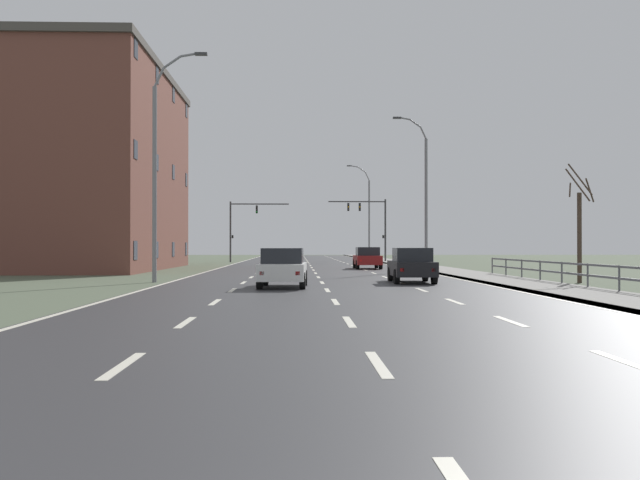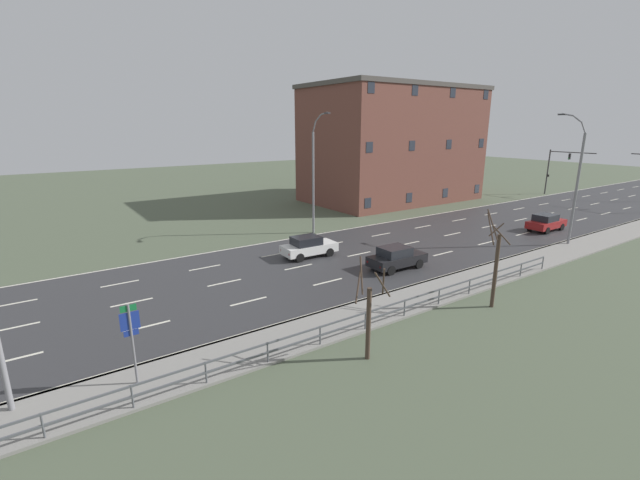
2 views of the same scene
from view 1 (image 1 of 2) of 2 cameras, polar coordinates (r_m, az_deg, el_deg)
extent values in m
cube|color=#4C5642|center=(50.34, -0.61, -2.44)|extent=(160.00, 160.00, 0.12)
cube|color=#303033|center=(62.33, -0.85, -2.00)|extent=(14.00, 120.00, 0.02)
cube|color=beige|center=(10.12, -15.67, -9.76)|extent=(0.16, 2.20, 0.01)
cube|color=beige|center=(15.37, -10.84, -6.58)|extent=(0.16, 2.20, 0.01)
cube|color=beige|center=(20.70, -8.51, -5.00)|extent=(0.16, 2.20, 0.01)
cube|color=beige|center=(26.06, -7.13, -4.07)|extent=(0.16, 2.20, 0.01)
cube|color=beige|center=(31.43, -6.23, -3.46)|extent=(0.16, 2.20, 0.01)
cube|color=beige|center=(36.81, -5.59, -3.03)|extent=(0.16, 2.20, 0.01)
cube|color=beige|center=(42.20, -5.12, -2.70)|extent=(0.16, 2.20, 0.01)
cube|color=beige|center=(47.59, -4.75, -2.45)|extent=(0.16, 2.20, 0.01)
cube|color=beige|center=(52.98, -4.46, -2.25)|extent=(0.16, 2.20, 0.01)
cube|color=beige|center=(58.37, -4.22, -2.09)|extent=(0.16, 2.20, 0.01)
cube|color=beige|center=(63.77, -4.03, -1.95)|extent=(0.16, 2.20, 0.01)
cube|color=beige|center=(69.16, -3.86, -1.84)|extent=(0.16, 2.20, 0.01)
cube|color=beige|center=(74.56, -3.72, -1.74)|extent=(0.16, 2.20, 0.01)
cube|color=beige|center=(79.95, -3.59, -1.65)|extent=(0.16, 2.20, 0.01)
cube|color=beige|center=(85.35, -3.48, -1.58)|extent=(0.16, 2.20, 0.01)
cube|color=beige|center=(90.75, -3.39, -1.52)|extent=(0.16, 2.20, 0.01)
cube|color=beige|center=(96.14, -3.30, -1.46)|extent=(0.16, 2.20, 0.01)
cube|color=beige|center=(101.54, -3.23, -1.41)|extent=(0.16, 2.20, 0.01)
cube|color=beige|center=(106.94, -3.16, -1.36)|extent=(0.16, 2.20, 0.01)
cube|color=beige|center=(112.34, -3.10, -1.32)|extent=(0.16, 2.20, 0.01)
cube|color=beige|center=(117.74, -3.04, -1.28)|extent=(0.16, 2.20, 0.01)
cube|color=beige|center=(9.90, 4.73, -9.98)|extent=(0.16, 2.20, 0.01)
cube|color=beige|center=(15.23, 2.37, -6.64)|extent=(0.16, 2.20, 0.01)
cube|color=beige|center=(20.60, 1.25, -5.03)|extent=(0.16, 2.20, 0.01)
cube|color=beige|center=(25.98, 0.60, -4.09)|extent=(0.16, 2.20, 0.01)
cube|color=beige|center=(31.36, 0.17, -3.47)|extent=(0.16, 2.20, 0.01)
cube|color=beige|center=(36.75, -0.13, -3.03)|extent=(0.16, 2.20, 0.01)
cube|color=beige|center=(42.15, -0.36, -2.71)|extent=(0.16, 2.20, 0.01)
cube|color=beige|center=(47.54, -0.53, -2.45)|extent=(0.16, 2.20, 0.01)
cube|color=beige|center=(52.94, -0.67, -2.25)|extent=(0.16, 2.20, 0.01)
cube|color=beige|center=(58.34, -0.78, -2.09)|extent=(0.16, 2.20, 0.01)
cube|color=beige|center=(63.73, -0.88, -1.95)|extent=(0.16, 2.20, 0.01)
cube|color=beige|center=(69.13, -0.96, -1.84)|extent=(0.16, 2.20, 0.01)
cube|color=beige|center=(74.53, -1.02, -1.74)|extent=(0.16, 2.20, 0.01)
cube|color=beige|center=(79.93, -1.08, -1.66)|extent=(0.16, 2.20, 0.01)
cube|color=beige|center=(85.32, -1.13, -1.58)|extent=(0.16, 2.20, 0.01)
cube|color=beige|center=(90.72, -1.18, -1.52)|extent=(0.16, 2.20, 0.01)
cube|color=beige|center=(96.12, -1.22, -1.46)|extent=(0.16, 2.20, 0.01)
cube|color=beige|center=(101.52, -1.25, -1.41)|extent=(0.16, 2.20, 0.01)
cube|color=beige|center=(106.92, -1.29, -1.36)|extent=(0.16, 2.20, 0.01)
cube|color=beige|center=(112.32, -1.31, -1.32)|extent=(0.16, 2.20, 0.01)
cube|color=beige|center=(117.72, -1.34, -1.28)|extent=(0.16, 2.20, 0.01)
cube|color=beige|center=(10.87, 23.62, -9.09)|extent=(0.16, 2.20, 0.01)
cube|color=beige|center=(15.88, 15.15, -6.37)|extent=(0.16, 2.20, 0.01)
cube|color=beige|center=(21.08, 10.83, -4.92)|extent=(0.16, 2.20, 0.01)
cube|color=beige|center=(26.36, 8.24, -4.03)|extent=(0.16, 2.20, 0.01)
cube|color=beige|center=(31.68, 6.52, -3.44)|extent=(0.16, 2.20, 0.01)
cube|color=beige|center=(37.03, 5.29, -3.01)|extent=(0.16, 2.20, 0.01)
cube|color=beige|center=(42.39, 4.38, -2.69)|extent=(0.16, 2.20, 0.01)
cube|color=beige|center=(47.75, 3.67, -2.44)|extent=(0.16, 2.20, 0.01)
cube|color=beige|center=(53.13, 3.11, -2.25)|extent=(0.16, 2.20, 0.01)
cube|color=beige|center=(58.51, 2.65, -2.08)|extent=(0.16, 2.20, 0.01)
cube|color=beige|center=(63.89, 2.26, -1.95)|extent=(0.16, 2.20, 0.01)
cube|color=beige|center=(69.28, 1.94, -1.84)|extent=(0.16, 2.20, 0.01)
cube|color=beige|center=(74.66, 1.66, -1.74)|extent=(0.16, 2.20, 0.01)
cube|color=beige|center=(80.05, 1.42, -1.65)|extent=(0.16, 2.20, 0.01)
cube|color=beige|center=(85.44, 1.22, -1.58)|extent=(0.16, 2.20, 0.01)
cube|color=beige|center=(90.83, 1.03, -1.52)|extent=(0.16, 2.20, 0.01)
cube|color=beige|center=(96.23, 0.87, -1.46)|extent=(0.16, 2.20, 0.01)
cube|color=beige|center=(101.62, 0.72, -1.41)|extent=(0.16, 2.20, 0.01)
cube|color=beige|center=(107.01, 0.59, -1.36)|extent=(0.16, 2.20, 0.01)
cube|color=beige|center=(112.41, 0.47, -1.32)|extent=(0.16, 2.20, 0.01)
cube|color=beige|center=(117.80, 0.36, -1.28)|extent=(0.16, 2.20, 0.01)
cube|color=beige|center=(62.83, 5.41, -1.97)|extent=(0.16, 120.00, 0.01)
cube|color=beige|center=(62.59, -7.14, -1.98)|extent=(0.16, 120.00, 0.01)
cube|color=gray|center=(63.06, 6.89, -1.93)|extent=(3.00, 120.00, 0.12)
cube|color=slate|center=(62.86, 5.62, -1.94)|extent=(0.16, 120.00, 0.12)
cube|color=#515459|center=(24.84, 24.35, -2.07)|extent=(0.06, 33.70, 0.08)
cube|color=#515459|center=(24.85, 24.35, -2.99)|extent=(0.06, 33.70, 0.08)
cylinder|color=#515459|center=(26.02, 23.09, -2.99)|extent=(0.07, 0.07, 1.00)
cylinder|color=#515459|center=(28.39, 20.88, -2.79)|extent=(0.07, 0.07, 1.00)
cylinder|color=#515459|center=(30.80, 19.01, -2.61)|extent=(0.07, 0.07, 1.00)
cylinder|color=#515459|center=(33.23, 17.41, -2.46)|extent=(0.07, 0.07, 1.00)
cylinder|color=#515459|center=(35.69, 16.03, -2.32)|extent=(0.07, 0.07, 1.00)
cylinder|color=#515459|center=(38.16, 14.84, -2.21)|extent=(0.07, 0.07, 1.00)
cylinder|color=#515459|center=(40.65, 13.78, -2.10)|extent=(0.07, 0.07, 1.00)
cylinder|color=slate|center=(48.00, 8.60, 2.85)|extent=(0.20, 0.20, 8.89)
cylinder|color=slate|center=(48.49, 8.37, 8.58)|extent=(0.47, 0.11, 0.85)
cylinder|color=slate|center=(48.51, 7.72, 9.36)|extent=(0.79, 0.11, 0.60)
cylinder|color=slate|center=(48.44, 6.78, 9.77)|extent=(0.89, 0.11, 0.26)
cube|color=#333335|center=(48.38, 6.26, 9.81)|extent=(0.56, 0.24, 0.12)
cylinder|color=slate|center=(85.01, 4.00, 1.63)|extent=(0.20, 0.20, 9.57)
cylinder|color=slate|center=(85.35, 3.85, 5.17)|extent=(0.56, 0.11, 1.03)
cylinder|color=slate|center=(85.37, 3.40, 5.71)|extent=(0.95, 0.11, 0.71)
cylinder|color=slate|center=(85.33, 2.74, 5.99)|extent=(1.09, 0.11, 0.30)
cube|color=#333335|center=(85.29, 2.38, 6.02)|extent=(0.56, 0.24, 0.12)
cylinder|color=slate|center=(32.93, -13.26, 4.41)|extent=(0.20, 0.20, 8.92)
cylinder|color=slate|center=(33.67, -12.90, 12.73)|extent=(0.50, 0.11, 0.90)
cylinder|color=slate|center=(33.73, -11.90, 13.92)|extent=(0.84, 0.11, 0.63)
cylinder|color=slate|center=(33.69, -10.42, 14.56)|extent=(0.95, 0.11, 0.27)
cube|color=#333335|center=(33.63, -9.62, 14.64)|extent=(0.56, 0.24, 0.12)
cylinder|color=#38383A|center=(71.96, 5.32, 0.76)|extent=(0.18, 0.18, 6.43)
cylinder|color=#38383A|center=(71.78, 3.01, 3.13)|extent=(5.82, 0.12, 0.12)
cube|color=black|center=(71.77, 3.24, 2.69)|extent=(0.20, 0.28, 0.80)
sphere|color=#2D2D2D|center=(71.63, 3.25, 2.90)|extent=(0.14, 0.14, 0.14)
sphere|color=#F2AD19|center=(71.62, 3.25, 2.69)|extent=(0.14, 0.14, 0.14)
sphere|color=#2D2D2D|center=(71.61, 3.25, 2.49)|extent=(0.14, 0.14, 0.14)
cube|color=black|center=(71.67, 2.31, 2.69)|extent=(0.20, 0.28, 0.80)
sphere|color=#2D2D2D|center=(71.54, 2.32, 2.90)|extent=(0.14, 0.14, 0.14)
sphere|color=#F2AD19|center=(71.53, 2.32, 2.70)|extent=(0.14, 0.14, 0.14)
sphere|color=#2D2D2D|center=(71.51, 2.32, 2.49)|extent=(0.14, 0.14, 0.14)
cube|color=black|center=(71.87, 5.15, 0.27)|extent=(0.18, 0.12, 0.32)
cylinder|color=#38383A|center=(72.23, -7.27, 0.66)|extent=(0.18, 0.18, 6.19)
cylinder|color=#38383A|center=(72.13, -4.91, 2.92)|extent=(5.95, 0.12, 0.12)
cube|color=black|center=(72.11, -5.15, 2.49)|extent=(0.20, 0.28, 0.80)
sphere|color=#2D2D2D|center=(71.98, -5.15, 2.70)|extent=(0.14, 0.14, 0.14)
sphere|color=#2D2D2D|center=(71.96, -5.15, 2.49)|extent=(0.14, 0.14, 0.14)
sphere|color=green|center=(71.95, -5.15, 2.29)|extent=(0.14, 0.14, 0.14)
cube|color=black|center=(72.15, -7.10, 0.27)|extent=(0.18, 0.12, 0.32)
cube|color=silver|center=(27.89, -3.01, -2.55)|extent=(1.92, 4.17, 0.64)
cube|color=black|center=(27.63, -3.04, -1.29)|extent=(1.64, 2.06, 0.60)
cube|color=slate|center=(28.58, -2.93, -1.30)|extent=(1.41, 0.14, 0.51)
cylinder|color=black|center=(29.14, -1.27, -3.09)|extent=(0.25, 0.67, 0.66)
cylinder|color=black|center=(29.23, -4.45, -3.08)|extent=(0.25, 0.67, 0.66)
cylinder|color=black|center=(26.60, -1.43, -3.34)|extent=(0.25, 0.67, 0.66)
cylinder|color=black|center=(26.70, -4.91, -3.33)|extent=(0.25, 0.67, 0.66)
cube|color=red|center=(25.92, -4.74, -2.71)|extent=(0.16, 0.05, 0.14)
cube|color=red|center=(25.84, -1.82, -2.72)|extent=(0.16, 0.05, 0.14)
cube|color=maroon|center=(50.65, 3.85, -1.62)|extent=(1.78, 4.11, 0.64)
cube|color=black|center=(50.40, 3.88, -0.92)|extent=(1.57, 2.01, 0.60)
cube|color=slate|center=(51.34, 3.77, -0.94)|extent=(1.40, 0.09, 0.51)
cylinder|color=black|center=(52.01, 4.59, -1.94)|extent=(0.22, 0.66, 0.66)
cylinder|color=black|center=(51.85, 2.81, -1.95)|extent=(0.22, 0.66, 0.66)
cylinder|color=black|center=(49.49, 4.93, -2.02)|extent=(0.22, 0.66, 0.66)
cylinder|color=black|center=(49.32, 3.07, -2.03)|extent=(0.22, 0.66, 0.66)
cube|color=red|center=(48.57, 3.32, -1.67)|extent=(0.16, 0.04, 0.14)
cube|color=red|center=(48.71, 4.87, -1.67)|extent=(0.16, 0.04, 0.14)
cube|color=black|center=(31.76, 7.42, -2.30)|extent=(1.88, 4.15, 0.64)
cube|color=black|center=(31.50, 7.48, -1.18)|extent=(1.62, 2.04, 0.60)
cube|color=slate|center=(32.44, 7.25, -1.20)|extent=(1.41, 0.12, 0.51)
cylinder|color=black|center=(33.14, 8.52, -2.77)|extent=(0.24, 0.67, 0.66)
cylinder|color=black|center=(32.93, 5.73, -2.79)|extent=(0.24, 0.67, 0.66)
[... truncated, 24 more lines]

